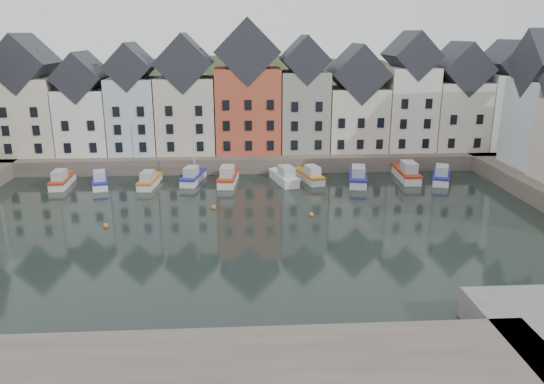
{
  "coord_description": "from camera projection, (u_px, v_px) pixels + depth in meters",
  "views": [
    {
      "loc": [
        -1.05,
        -45.27,
        17.76
      ],
      "look_at": [
        2.08,
        6.0,
        2.32
      ],
      "focal_mm": 35.0,
      "sensor_mm": 36.0,
      "label": 1
    }
  ],
  "objects": [
    {
      "name": "ground",
      "position": [
        253.0,
        235.0,
        48.44
      ],
      "size": [
        260.0,
        260.0,
        0.0
      ],
      "primitive_type": "plane",
      "color": "black",
      "rests_on": "ground"
    },
    {
      "name": "far_quay",
      "position": [
        248.0,
        153.0,
        76.83
      ],
      "size": [
        90.0,
        16.0,
        2.0
      ],
      "primitive_type": "cube",
      "color": "#52483F",
      "rests_on": "ground"
    },
    {
      "name": "near_wall",
      "position": [
        66.0,
        382.0,
        26.54
      ],
      "size": [
        50.0,
        6.0,
        2.0
      ],
      "primitive_type": "cube",
      "color": "#52483F",
      "rests_on": "ground"
    },
    {
      "name": "hillside",
      "position": [
        247.0,
        217.0,
        107.14
      ],
      "size": [
        153.6,
        70.4,
        64.0
      ],
      "color": "#243319",
      "rests_on": "ground"
    },
    {
      "name": "far_terrace",
      "position": [
        270.0,
        100.0,
        72.84
      ],
      "size": [
        72.37,
        8.16,
        17.78
      ],
      "color": "beige",
      "rests_on": "far_quay"
    },
    {
      "name": "mooring_buoys",
      "position": [
        212.0,
        216.0,
        53.26
      ],
      "size": [
        20.5,
        5.5,
        0.5
      ],
      "color": "orange",
      "rests_on": "ground"
    },
    {
      "name": "boat_a",
      "position": [
        62.0,
        180.0,
        64.0
      ],
      "size": [
        2.09,
        6.02,
        2.29
      ],
      "rotation": [
        0.0,
        0.0,
        0.04
      ],
      "color": "silver",
      "rests_on": "ground"
    },
    {
      "name": "boat_b",
      "position": [
        100.0,
        181.0,
        63.87
      ],
      "size": [
        3.16,
        6.04,
        2.22
      ],
      "rotation": [
        0.0,
        0.0,
        0.25
      ],
      "color": "silver",
      "rests_on": "ground"
    },
    {
      "name": "boat_c",
      "position": [
        149.0,
        181.0,
        63.86
      ],
      "size": [
        2.38,
        5.86,
        2.19
      ],
      "rotation": [
        0.0,
        0.0,
        -0.11
      ],
      "color": "silver",
      "rests_on": "ground"
    },
    {
      "name": "boat_d",
      "position": [
        193.0,
        176.0,
        65.52
      ],
      "size": [
        3.01,
        6.29,
        11.54
      ],
      "rotation": [
        0.0,
        0.0,
        -0.19
      ],
      "color": "silver",
      "rests_on": "ground"
    },
    {
      "name": "boat_e",
      "position": [
        228.0,
        177.0,
        65.11
      ],
      "size": [
        2.72,
        6.77,
        2.53
      ],
      "rotation": [
        0.0,
        0.0,
        -0.1
      ],
      "color": "silver",
      "rests_on": "ground"
    },
    {
      "name": "boat_f",
      "position": [
        284.0,
        177.0,
        65.3
      ],
      "size": [
        3.48,
        6.72,
        2.47
      ],
      "rotation": [
        0.0,
        0.0,
        0.24
      ],
      "color": "silver",
      "rests_on": "ground"
    },
    {
      "name": "boat_g",
      "position": [
        310.0,
        176.0,
        66.02
      ],
      "size": [
        3.34,
        6.31,
        2.32
      ],
      "rotation": [
        0.0,
        0.0,
        0.26
      ],
      "color": "silver",
      "rests_on": "ground"
    },
    {
      "name": "boat_h",
      "position": [
        358.0,
        177.0,
        65.05
      ],
      "size": [
        3.39,
        7.01,
        2.59
      ],
      "rotation": [
        0.0,
        0.0,
        -0.2
      ],
      "color": "silver",
      "rests_on": "ground"
    },
    {
      "name": "boat_i",
      "position": [
        407.0,
        173.0,
        66.77
      ],
      "size": [
        2.45,
        7.09,
        2.69
      ],
      "rotation": [
        0.0,
        0.0,
        -0.04
      ],
      "color": "silver",
      "rests_on": "ground"
    },
    {
      "name": "boat_j",
      "position": [
        441.0,
        176.0,
        65.83
      ],
      "size": [
        4.18,
        6.63,
        2.44
      ],
      "rotation": [
        0.0,
        0.0,
        -0.38
      ],
      "color": "silver",
      "rests_on": "ground"
    }
  ]
}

